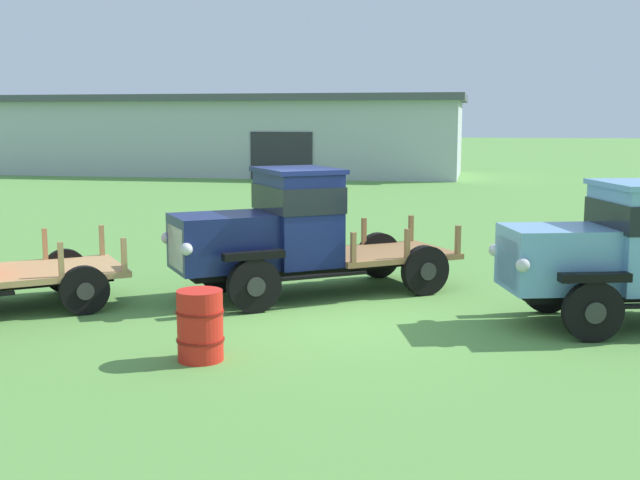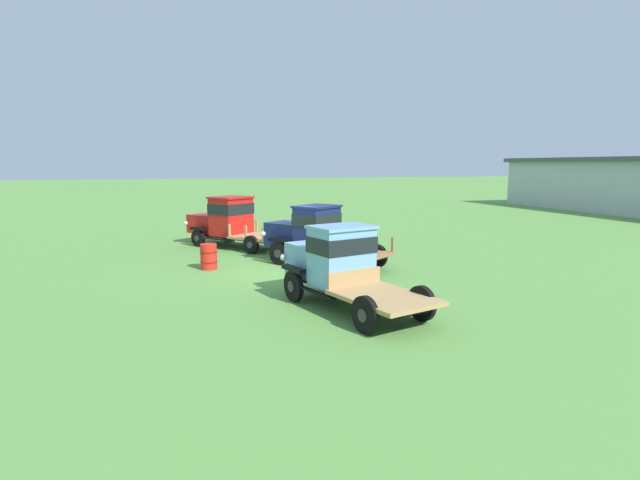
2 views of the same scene
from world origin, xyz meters
TOP-DOWN VIEW (x-y plane):
  - ground_plane at (0.00, 0.00)m, footprint 240.00×240.00m
  - vintage_truck_foreground_near at (-6.19, -1.25)m, footprint 5.15×4.53m
  - vintage_truck_second_in_line at (-0.97, 1.31)m, footprint 5.07×4.24m
  - vintage_truck_midrow_center at (4.49, 0.44)m, footprint 5.31×3.02m
  - oil_drum_beside_row at (-1.18, -2.52)m, footprint 0.62×0.62m

SIDE VIEW (x-z plane):
  - ground_plane at x=0.00m, z-range 0.00..0.00m
  - oil_drum_beside_row at x=-1.18m, z-range 0.00..0.92m
  - vintage_truck_midrow_center at x=4.49m, z-range 0.05..2.20m
  - vintage_truck_second_in_line at x=-0.97m, z-range 0.03..2.27m
  - vintage_truck_foreground_near at x=-6.19m, z-range 0.04..2.34m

